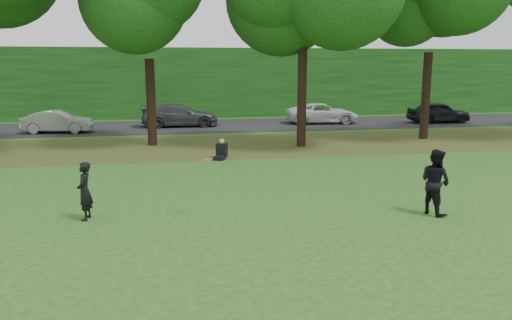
{
  "coord_description": "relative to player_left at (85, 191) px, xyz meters",
  "views": [
    {
      "loc": [
        -2.41,
        -10.49,
        3.9
      ],
      "look_at": [
        0.02,
        2.66,
        1.3
      ],
      "focal_mm": 35.0,
      "sensor_mm": 36.0,
      "label": 1
    }
  ],
  "objects": [
    {
      "name": "ground",
      "position": [
        4.44,
        -2.23,
        -0.74
      ],
      "size": [
        120.0,
        120.0,
        0.0
      ],
      "primitive_type": "plane",
      "color": "#284916",
      "rests_on": "ground"
    },
    {
      "name": "leaf_litter",
      "position": [
        4.44,
        10.77,
        -0.74
      ],
      "size": [
        60.0,
        7.0,
        0.01
      ],
      "primitive_type": "cube",
      "color": "#51431D",
      "rests_on": "ground"
    },
    {
      "name": "street",
      "position": [
        4.44,
        18.77,
        -0.73
      ],
      "size": [
        70.0,
        7.0,
        0.02
      ],
      "primitive_type": "cube",
      "color": "black",
      "rests_on": "ground"
    },
    {
      "name": "far_hedge",
      "position": [
        4.44,
        24.77,
        1.76
      ],
      "size": [
        70.0,
        3.0,
        5.0
      ],
      "primitive_type": "cube",
      "color": "#134413",
      "rests_on": "ground"
    },
    {
      "name": "player_left",
      "position": [
        0.0,
        0.0,
        0.0
      ],
      "size": [
        0.42,
        0.58,
        1.49
      ],
      "primitive_type": "imported",
      "rotation": [
        0.0,
        0.0,
        -1.69
      ],
      "color": "black",
      "rests_on": "ground"
    },
    {
      "name": "player_right",
      "position": [
        8.93,
        -1.14,
        0.12
      ],
      "size": [
        0.89,
        1.01,
        1.73
      ],
      "primitive_type": "imported",
      "rotation": [
        0.0,
        0.0,
        1.9
      ],
      "color": "black",
      "rests_on": "ground"
    },
    {
      "name": "parked_cars",
      "position": [
        5.68,
        18.05,
        -0.06
      ],
      "size": [
        35.39,
        3.85,
        1.38
      ],
      "color": "black",
      "rests_on": "street"
    },
    {
      "name": "frisbee",
      "position": [
        3.05,
        -0.38,
        0.77
      ],
      "size": [
        0.32,
        0.32,
        0.1
      ],
      "color": "#FF1577",
      "rests_on": "ground"
    },
    {
      "name": "seated_person",
      "position": [
        4.31,
        7.54,
        -0.43
      ],
      "size": [
        0.68,
        0.83,
        0.83
      ],
      "rotation": [
        0.0,
        0.0,
        -0.43
      ],
      "color": "black",
      "rests_on": "ground"
    }
  ]
}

